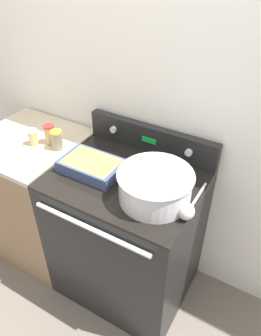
{
  "coord_description": "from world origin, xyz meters",
  "views": [
    {
      "loc": [
        0.71,
        -0.84,
        2.03
      ],
      "look_at": [
        0.02,
        0.33,
        0.99
      ],
      "focal_mm": 35.0,
      "sensor_mm": 36.0,
      "label": 1
    }
  ],
  "objects_px": {
    "casserole_dish": "(92,165)",
    "spice_jar_yellow_cap": "(57,140)",
    "mixing_bowl": "(155,185)",
    "ladle": "(187,210)",
    "spice_jar_red_cap": "(50,134)",
    "spice_jar_white_cap": "(33,137)"
  },
  "relations": [
    {
      "from": "casserole_dish",
      "to": "spice_jar_yellow_cap",
      "type": "xyz_separation_m",
      "value": [
        -0.29,
        0.06,
        0.04
      ]
    },
    {
      "from": "ladle",
      "to": "spice_jar_yellow_cap",
      "type": "distance_m",
      "value": 0.88
    },
    {
      "from": "mixing_bowl",
      "to": "ladle",
      "type": "xyz_separation_m",
      "value": [
        0.18,
        -0.04,
        -0.05
      ]
    },
    {
      "from": "mixing_bowl",
      "to": "casserole_dish",
      "type": "distance_m",
      "value": 0.4
    },
    {
      "from": "mixing_bowl",
      "to": "spice_jar_white_cap",
      "type": "xyz_separation_m",
      "value": [
        -0.84,
        0.05,
        -0.02
      ]
    },
    {
      "from": "mixing_bowl",
      "to": "spice_jar_yellow_cap",
      "type": "xyz_separation_m",
      "value": [
        -0.68,
        0.09,
        -0.01
      ]
    },
    {
      "from": "spice_jar_white_cap",
      "to": "ladle",
      "type": "bearing_deg",
      "value": -4.93
    },
    {
      "from": "casserole_dish",
      "to": "ladle",
      "type": "xyz_separation_m",
      "value": [
        0.58,
        -0.06,
        0.0
      ]
    },
    {
      "from": "mixing_bowl",
      "to": "spice_jar_yellow_cap",
      "type": "bearing_deg",
      "value": 172.68
    },
    {
      "from": "casserole_dish",
      "to": "spice_jar_white_cap",
      "type": "bearing_deg",
      "value": 176.61
    },
    {
      "from": "ladle",
      "to": "spice_jar_white_cap",
      "type": "relative_size",
      "value": 3.13
    },
    {
      "from": "spice_jar_red_cap",
      "to": "spice_jar_white_cap",
      "type": "distance_m",
      "value": 0.1
    },
    {
      "from": "mixing_bowl",
      "to": "spice_jar_yellow_cap",
      "type": "relative_size",
      "value": 3.05
    },
    {
      "from": "mixing_bowl",
      "to": "ladle",
      "type": "height_order",
      "value": "mixing_bowl"
    },
    {
      "from": "mixing_bowl",
      "to": "casserole_dish",
      "type": "relative_size",
      "value": 1.12
    },
    {
      "from": "mixing_bowl",
      "to": "spice_jar_yellow_cap",
      "type": "distance_m",
      "value": 0.69
    },
    {
      "from": "spice_jar_yellow_cap",
      "to": "spice_jar_white_cap",
      "type": "height_order",
      "value": "spice_jar_yellow_cap"
    },
    {
      "from": "mixing_bowl",
      "to": "ladle",
      "type": "relative_size",
      "value": 1.18
    },
    {
      "from": "ladle",
      "to": "spice_jar_yellow_cap",
      "type": "relative_size",
      "value": 2.59
    },
    {
      "from": "casserole_dish",
      "to": "ladle",
      "type": "distance_m",
      "value": 0.58
    },
    {
      "from": "mixing_bowl",
      "to": "casserole_dish",
      "type": "xyz_separation_m",
      "value": [
        -0.39,
        0.03,
        -0.05
      ]
    },
    {
      "from": "ladle",
      "to": "spice_jar_red_cap",
      "type": "distance_m",
      "value": 0.96
    }
  ]
}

